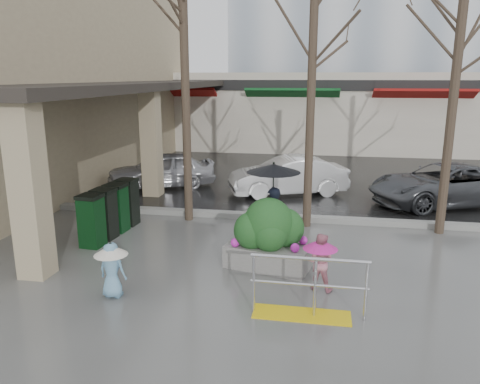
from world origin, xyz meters
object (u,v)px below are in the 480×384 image
(child_blue, at_px, (112,264))
(car_a, at_px, (161,170))
(planter, at_px, (269,234))
(woman, at_px, (273,197))
(handrail, at_px, (306,295))
(tree_west, at_px, (184,24))
(car_c, at_px, (444,185))
(tree_midwest, at_px, (314,15))
(tree_mideast, at_px, (461,29))
(news_boxes, at_px, (111,211))
(car_b, at_px, (288,176))
(child_pink, at_px, (320,258))

(child_blue, height_order, car_a, car_a)
(planter, bearing_deg, woman, 90.36)
(handrail, xyz_separation_m, tree_west, (-3.36, 4.80, 4.71))
(car_a, height_order, car_c, same)
(handrail, distance_m, tree_midwest, 6.83)
(tree_west, height_order, tree_mideast, tree_west)
(news_boxes, bearing_deg, car_b, 55.22)
(planter, distance_m, car_c, 7.39)
(news_boxes, relative_size, car_c, 0.49)
(tree_mideast, relative_size, woman, 3.16)
(tree_midwest, height_order, car_c, tree_midwest)
(car_b, bearing_deg, handrail, -14.11)
(child_blue, bearing_deg, car_c, -129.10)
(child_pink, relative_size, car_c, 0.24)
(tree_west, bearing_deg, car_c, 21.33)
(news_boxes, bearing_deg, tree_mideast, 15.72)
(handrail, height_order, car_c, car_c)
(tree_mideast, distance_m, child_pink, 6.39)
(child_pink, bearing_deg, tree_west, -35.83)
(handrail, relative_size, car_c, 0.42)
(woman, relative_size, car_c, 0.45)
(planter, xyz_separation_m, car_a, (-4.53, 6.43, -0.07))
(handrail, distance_m, car_c, 8.55)
(woman, height_order, child_pink, woman)
(child_pink, distance_m, planter, 1.37)
(planter, distance_m, car_a, 7.86)
(tree_mideast, bearing_deg, child_blue, -144.32)
(tree_mideast, bearing_deg, car_c, 75.66)
(child_blue, xyz_separation_m, car_b, (2.49, 7.96, 0.02))
(car_a, height_order, car_b, same)
(car_b, bearing_deg, child_blue, -37.89)
(tree_mideast, xyz_separation_m, child_blue, (-6.54, -4.70, -4.25))
(woman, xyz_separation_m, planter, (0.00, -0.78, -0.58))
(handrail, xyz_separation_m, planter, (-0.83, 1.92, 0.32))
(news_boxes, distance_m, car_c, 9.78)
(child_pink, xyz_separation_m, news_boxes, (-5.09, 2.23, -0.01))
(child_blue, bearing_deg, tree_west, -85.56)
(tree_west, xyz_separation_m, news_boxes, (-1.53, -1.54, -4.47))
(tree_west, xyz_separation_m, woman, (2.52, -2.10, -3.80))
(woman, distance_m, news_boxes, 4.14)
(tree_midwest, xyz_separation_m, planter, (-0.67, -2.88, -4.53))
(child_blue, xyz_separation_m, planter, (2.56, 1.81, 0.09))
(handrail, bearing_deg, car_b, 96.41)
(tree_midwest, relative_size, car_b, 1.83)
(tree_midwest, distance_m, car_c, 6.73)
(tree_midwest, bearing_deg, tree_west, -180.00)
(car_b, bearing_deg, tree_west, -57.41)
(planter, distance_m, news_boxes, 4.27)
(tree_midwest, relative_size, car_a, 1.89)
(tree_midwest, xyz_separation_m, news_boxes, (-4.73, -1.54, -4.62))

